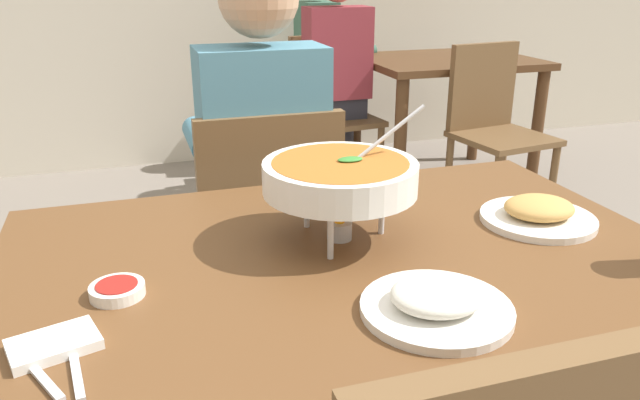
{
  "coord_description": "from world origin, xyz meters",
  "views": [
    {
      "loc": [
        -0.37,
        -1.0,
        1.28
      ],
      "look_at": [
        0.0,
        0.15,
        0.82
      ],
      "focal_mm": 34.57,
      "sensor_mm": 36.0,
      "label": 1
    }
  ],
  "objects_px": {
    "dining_table_far": "(445,81)",
    "chair_bg_left": "(327,89)",
    "curry_bowl": "(340,178)",
    "rice_plate": "(437,302)",
    "diner_main": "(261,156)",
    "chair_bg_right": "(493,120)",
    "dining_table_main": "(343,304)",
    "chair_diner_main": "(266,232)",
    "chair_bg_middle": "(330,104)",
    "sauce_dish": "(117,290)",
    "patron_bg_middle": "(335,65)",
    "patron_bg_left": "(322,54)",
    "appetizer_plate": "(538,213)"
  },
  "relations": [
    {
      "from": "curry_bowl",
      "to": "patron_bg_middle",
      "type": "relative_size",
      "value": 0.25
    },
    {
      "from": "chair_bg_left",
      "to": "rice_plate",
      "type": "bearing_deg",
      "value": -105.21
    },
    {
      "from": "rice_plate",
      "to": "patron_bg_middle",
      "type": "xyz_separation_m",
      "value": [
        0.73,
        2.62,
        -0.04
      ]
    },
    {
      "from": "sauce_dish",
      "to": "chair_bg_left",
      "type": "distance_m",
      "value": 3.24
    },
    {
      "from": "appetizer_plate",
      "to": "chair_bg_middle",
      "type": "distance_m",
      "value": 2.45
    },
    {
      "from": "chair_bg_left",
      "to": "dining_table_far",
      "type": "bearing_deg",
      "value": -45.9
    },
    {
      "from": "diner_main",
      "to": "dining_table_far",
      "type": "xyz_separation_m",
      "value": [
        1.48,
        1.58,
        -0.12
      ]
    },
    {
      "from": "chair_diner_main",
      "to": "chair_bg_left",
      "type": "distance_m",
      "value": 2.38
    },
    {
      "from": "dining_table_main",
      "to": "chair_diner_main",
      "type": "xyz_separation_m",
      "value": [
        -0.0,
        0.7,
        -0.14
      ]
    },
    {
      "from": "dining_table_far",
      "to": "patron_bg_left",
      "type": "bearing_deg",
      "value": 138.5
    },
    {
      "from": "dining_table_main",
      "to": "patron_bg_left",
      "type": "relative_size",
      "value": 0.98
    },
    {
      "from": "dining_table_far",
      "to": "appetizer_plate",
      "type": "bearing_deg",
      "value": -114.25
    },
    {
      "from": "dining_table_far",
      "to": "chair_bg_right",
      "type": "distance_m",
      "value": 0.55
    },
    {
      "from": "chair_diner_main",
      "to": "chair_bg_left",
      "type": "bearing_deg",
      "value": 67.25
    },
    {
      "from": "curry_bowl",
      "to": "appetizer_plate",
      "type": "xyz_separation_m",
      "value": [
        0.43,
        -0.05,
        -0.11
      ]
    },
    {
      "from": "chair_diner_main",
      "to": "chair_bg_middle",
      "type": "bearing_deg",
      "value": 65.54
    },
    {
      "from": "patron_bg_left",
      "to": "patron_bg_middle",
      "type": "relative_size",
      "value": 1.0
    },
    {
      "from": "chair_diner_main",
      "to": "patron_bg_left",
      "type": "distance_m",
      "value": 2.33
    },
    {
      "from": "dining_table_main",
      "to": "patron_bg_middle",
      "type": "relative_size",
      "value": 0.98
    },
    {
      "from": "sauce_dish",
      "to": "chair_bg_right",
      "type": "xyz_separation_m",
      "value": [
        1.89,
        1.82,
        -0.27
      ]
    },
    {
      "from": "chair_bg_right",
      "to": "patron_bg_middle",
      "type": "distance_m",
      "value": 0.93
    },
    {
      "from": "chair_diner_main",
      "to": "patron_bg_left",
      "type": "height_order",
      "value": "patron_bg_left"
    },
    {
      "from": "sauce_dish",
      "to": "appetizer_plate",
      "type": "bearing_deg",
      "value": 3.88
    },
    {
      "from": "chair_diner_main",
      "to": "rice_plate",
      "type": "relative_size",
      "value": 3.75
    },
    {
      "from": "dining_table_far",
      "to": "chair_bg_left",
      "type": "distance_m",
      "value": 0.81
    },
    {
      "from": "chair_diner_main",
      "to": "curry_bowl",
      "type": "relative_size",
      "value": 2.71
    },
    {
      "from": "dining_table_main",
      "to": "sauce_dish",
      "type": "relative_size",
      "value": 14.25
    },
    {
      "from": "dining_table_main",
      "to": "diner_main",
      "type": "height_order",
      "value": "diner_main"
    },
    {
      "from": "sauce_dish",
      "to": "dining_table_far",
      "type": "bearing_deg",
      "value": 51.31
    },
    {
      "from": "rice_plate",
      "to": "patron_bg_left",
      "type": "height_order",
      "value": "patron_bg_left"
    },
    {
      "from": "diner_main",
      "to": "rice_plate",
      "type": "relative_size",
      "value": 5.46
    },
    {
      "from": "patron_bg_middle",
      "to": "diner_main",
      "type": "bearing_deg",
      "value": -115.92
    },
    {
      "from": "curry_bowl",
      "to": "rice_plate",
      "type": "bearing_deg",
      "value": -80.67
    },
    {
      "from": "diner_main",
      "to": "chair_bg_right",
      "type": "height_order",
      "value": "diner_main"
    },
    {
      "from": "patron_bg_left",
      "to": "patron_bg_middle",
      "type": "height_order",
      "value": "same"
    },
    {
      "from": "curry_bowl",
      "to": "appetizer_plate",
      "type": "height_order",
      "value": "curry_bowl"
    },
    {
      "from": "chair_diner_main",
      "to": "curry_bowl",
      "type": "height_order",
      "value": "curry_bowl"
    },
    {
      "from": "dining_table_main",
      "to": "chair_bg_left",
      "type": "xyz_separation_m",
      "value": [
        0.92,
        2.89,
        -0.14
      ]
    },
    {
      "from": "rice_plate",
      "to": "dining_table_far",
      "type": "distance_m",
      "value": 2.94
    },
    {
      "from": "appetizer_plate",
      "to": "sauce_dish",
      "type": "relative_size",
      "value": 2.67
    },
    {
      "from": "rice_plate",
      "to": "appetizer_plate",
      "type": "relative_size",
      "value": 1.0
    },
    {
      "from": "chair_bg_middle",
      "to": "chair_bg_right",
      "type": "bearing_deg",
      "value": -42.83
    },
    {
      "from": "rice_plate",
      "to": "dining_table_main",
      "type": "bearing_deg",
      "value": 103.68
    },
    {
      "from": "dining_table_main",
      "to": "chair_bg_left",
      "type": "height_order",
      "value": "chair_bg_left"
    },
    {
      "from": "curry_bowl",
      "to": "patron_bg_middle",
      "type": "height_order",
      "value": "patron_bg_middle"
    },
    {
      "from": "rice_plate",
      "to": "chair_diner_main",
      "type": "bearing_deg",
      "value": 93.72
    },
    {
      "from": "appetizer_plate",
      "to": "chair_bg_right",
      "type": "distance_m",
      "value": 2.06
    },
    {
      "from": "sauce_dish",
      "to": "chair_bg_right",
      "type": "distance_m",
      "value": 2.64
    },
    {
      "from": "diner_main",
      "to": "patron_bg_left",
      "type": "relative_size",
      "value": 1.0
    },
    {
      "from": "patron_bg_left",
      "to": "sauce_dish",
      "type": "bearing_deg",
      "value": -113.88
    }
  ]
}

